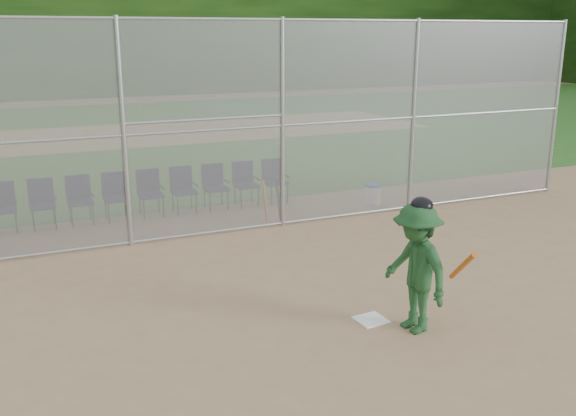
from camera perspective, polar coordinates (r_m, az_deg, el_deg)
name	(u,v)px	position (r m, az deg, el deg)	size (l,w,h in m)	color
ground	(370,341)	(8.24, 7.26, -11.67)	(100.00, 100.00, 0.00)	#A5825B
grass_strip	(118,135)	(24.82, -14.85, 6.26)	(100.00, 100.00, 0.00)	#265D1C
dirt_patch_far	(118,135)	(24.82, -14.85, 6.27)	(24.00, 24.00, 0.00)	tan
backstop_fence	(233,125)	(12.00, -4.91, 7.38)	(16.09, 0.09, 4.00)	gray
home_plate	(371,320)	(8.79, 7.38, -9.82)	(0.38, 0.38, 0.02)	white
batter_at_plate	(416,267)	(8.30, 11.31, -5.18)	(0.89, 1.31, 1.78)	#1C4822
water_cooler	(373,194)	(14.47, 7.53, 1.27)	(0.36, 0.36, 0.46)	white
spare_bats	(272,200)	(13.08, -1.45, 0.71)	(0.36, 0.31, 0.83)	#D84C14
chair_1	(3,209)	(13.36, -23.99, -0.05)	(0.54, 0.52, 0.96)	#0E1034
chair_2	(43,205)	(13.37, -20.98, 0.28)	(0.54, 0.52, 0.96)	#0E1034
chair_3	(80,201)	(13.42, -17.99, 0.60)	(0.54, 0.52, 0.96)	#0E1034
chair_4	(116,197)	(13.50, -15.02, 0.93)	(0.54, 0.52, 0.96)	#0E1034
chair_5	(151,194)	(13.62, -12.10, 1.24)	(0.54, 0.52, 0.96)	#0E1034
chair_6	(184,191)	(13.78, -9.23, 1.54)	(0.54, 0.52, 0.96)	#0E1034
chair_7	(216,187)	(13.97, -6.44, 1.84)	(0.54, 0.52, 0.96)	#0E1034
chair_8	(246,184)	(14.19, -3.72, 2.12)	(0.54, 0.52, 0.96)	#0E1034
chair_9	(276,181)	(14.44, -1.09, 2.38)	(0.54, 0.52, 0.96)	#0E1034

